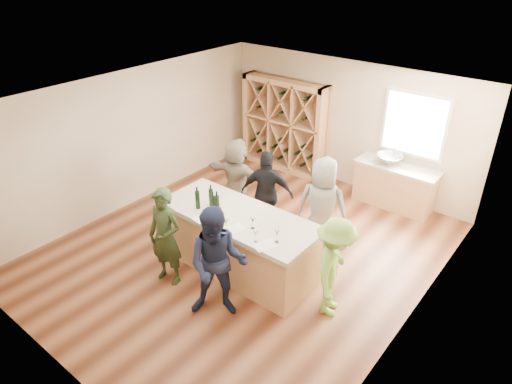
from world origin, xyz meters
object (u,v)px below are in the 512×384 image
Objects in this scene: wine_bottle_c at (211,197)px; person_near_right at (218,264)px; wine_bottle_e at (217,205)px; person_near_left at (166,237)px; person_server at (334,268)px; wine_bottle_d at (213,204)px; person_far_left at (237,178)px; person_far_mid at (267,194)px; person_far_right at (322,207)px; tasting_counter_base at (239,244)px; wine_rack at (284,125)px; wine_bottle_b at (198,200)px; sink at (389,159)px.

person_near_right is (0.99, -0.92, -0.33)m from wine_bottle_c.
wine_bottle_e is 0.18× the size of person_near_right.
person_near_left is 1.05× the size of person_server.
wine_bottle_d is 0.18× the size of person_server.
person_near_right is 2.88m from person_far_left.
person_near_right is at bearing -47.40° from wine_bottle_e.
person_server is at bearing 7.71° from wine_bottle_d.
person_far_mid is (-0.05, 1.38, -0.40)m from wine_bottle_e.
wine_bottle_c is at bearing 102.18° from person_near_right.
wine_bottle_d is 0.16× the size of person_far_right.
person_near_left is at bearing 54.47° from person_far_mid.
person_near_right reaches higher than wine_bottle_c.
tasting_counter_base is 7.87× the size of wine_bottle_e.
wine_rack is 5.21m from person_near_right.
person_far_right is at bearing 59.10° from tasting_counter_base.
wine_bottle_c is 1.92m from person_far_right.
person_far_right reaches higher than person_server.
wine_rack is 4.17m from wine_bottle_d.
person_near_left is at bearing -95.81° from wine_bottle_b.
wine_bottle_d is (0.18, -0.14, -0.00)m from wine_bottle_c.
sink is 0.34× the size of person_server.
wine_bottle_b is 0.19× the size of person_near_left.
wine_rack is 4.06× the size of sink.
person_server is 2.32m from person_far_mid.
person_near_right is (1.16, -0.04, 0.06)m from person_near_left.
tasting_counter_base is at bearing 40.54° from person_far_right.
person_server reaches higher than tasting_counter_base.
wine_bottle_c is 0.16× the size of person_far_right.
wine_bottle_c is at bearing 152.04° from wine_bottle_e.
person_server is at bearing 3.03° from tasting_counter_base.
person_far_right is at bearing 47.35° from person_near_left.
wine_bottle_d is 0.16× the size of person_near_right.
person_far_left is (-0.90, 0.19, -0.03)m from person_far_mid.
person_near_left reaches higher than wine_bottle_b.
sink reaches higher than tasting_counter_base.
wine_bottle_b is 0.17× the size of person_near_right.
person_near_right reaches higher than sink.
sink is 0.30× the size of person_near_right.
wine_bottle_c is at bearing 142.76° from wine_bottle_d.
person_far_mid is at bearing -60.43° from wine_rack.
person_near_right reaches higher than person_near_left.
person_near_left is at bearing -77.28° from wine_rack.
tasting_counter_base is 1.76m from person_server.
person_far_mid is at bearing 105.15° from tasting_counter_base.
wine_bottle_b is at bearing -111.87° from sink.
person_far_mid is at bearing -11.97° from person_far_right.
person_near_left is 2.15m from person_far_mid.
wine_bottle_b is at bearing 29.21° from person_far_right.
wine_bottle_e is (0.09, -0.01, 0.02)m from wine_bottle_d.
wine_bottle_c is 0.22m from wine_bottle_d.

